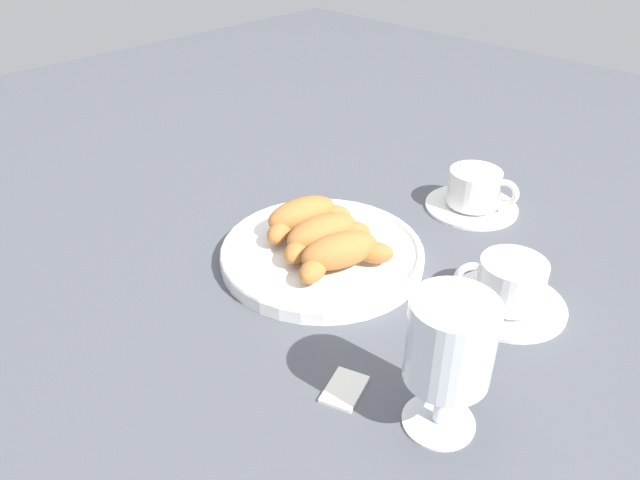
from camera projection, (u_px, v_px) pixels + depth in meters
name	position (u px, v px, depth m)	size (l,w,h in m)	color
ground_plane	(322.00, 260.00, 0.79)	(2.20, 2.20, 0.00)	#4C4F56
pastry_plate	(320.00, 252.00, 0.78)	(0.26, 0.26, 0.02)	white
croissant_large	(303.00, 216.00, 0.80)	(0.13, 0.08, 0.04)	#AD6B33
croissant_small	(321.00, 234.00, 0.76)	(0.13, 0.08, 0.04)	#AD6B33
croissant_extra	(341.00, 253.00, 0.73)	(0.13, 0.09, 0.04)	#AD6B33
coffee_cup_near	(474.00, 193.00, 0.89)	(0.14, 0.14, 0.06)	white
coffee_cup_far	(509.00, 287.00, 0.69)	(0.14, 0.14, 0.06)	white
juice_glass_left	(450.00, 347.00, 0.51)	(0.08, 0.08, 0.14)	white
sugar_packet	(345.00, 388.00, 0.59)	(0.05, 0.03, 0.01)	white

